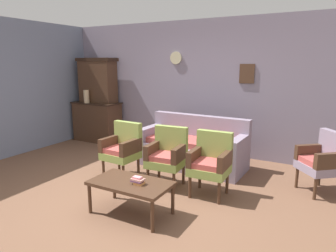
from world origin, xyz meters
The scene contains 12 objects.
ground_plane centered at (0.00, 0.00, 0.00)m, with size 7.68×7.68×0.00m, color brown.
wall_back_with_decor centered at (0.00, 2.63, 1.35)m, with size 6.40×0.09×2.70m.
side_cabinet centered at (-2.55, 2.25, 0.47)m, with size 1.16×0.55×0.93m.
cabinet_upper_hutch centered at (-2.55, 2.33, 1.45)m, with size 0.99×0.38×1.03m.
vase_on_cabinet centered at (-2.69, 2.07, 1.08)m, with size 0.13×0.13×0.30m, color tan.
floral_couch centered at (0.23, 1.67, 0.33)m, with size 1.92×0.87×0.90m.
armchair_near_couch_end centered at (-0.57, 0.63, 0.50)m, with size 0.55×0.52×0.90m.
armchair_by_doorway centered at (0.25, 0.67, 0.50)m, with size 0.56×0.53×0.90m.
armchair_row_middle centered at (0.94, 0.68, 0.50)m, with size 0.53×0.50×0.90m.
wingback_chair_by_fireplace centered at (2.32, 1.52, 0.50)m, with size 0.71×0.71×0.90m.
coffee_table centered at (0.28, -0.33, 0.38)m, with size 1.00×0.56×0.42m.
book_stack_on_table centered at (0.41, -0.34, 0.46)m, with size 0.16×0.10×0.09m.
Camera 1 is at (2.37, -3.16, 1.86)m, focal length 32.24 mm.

